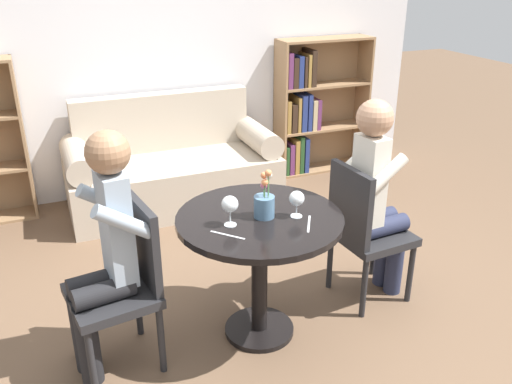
{
  "coord_description": "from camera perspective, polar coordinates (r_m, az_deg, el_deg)",
  "views": [
    {
      "loc": [
        -1.0,
        -2.37,
        2.01
      ],
      "look_at": [
        0.0,
        0.05,
        0.87
      ],
      "focal_mm": 38.0,
      "sensor_mm": 36.0,
      "label": 1
    }
  ],
  "objects": [
    {
      "name": "wine_glass_right",
      "position": [
        2.83,
        4.31,
        -0.77
      ],
      "size": [
        0.08,
        0.08,
        0.15
      ],
      "color": "white",
      "rests_on": "round_table"
    },
    {
      "name": "chair_right",
      "position": [
        3.36,
        11.27,
        -3.73
      ],
      "size": [
        0.45,
        0.45,
        0.9
      ],
      "rotation": [
        0.0,
        0.0,
        1.65
      ],
      "color": "#232326",
      "rests_on": "ground_plane"
    },
    {
      "name": "fork_left_setting",
      "position": [
        2.8,
        5.59,
        -3.36
      ],
      "size": [
        0.1,
        0.17,
        0.0
      ],
      "color": "silver",
      "rests_on": "round_table"
    },
    {
      "name": "flower_vase",
      "position": [
        2.82,
        0.9,
        -1.12
      ],
      "size": [
        0.11,
        0.11,
        0.27
      ],
      "color": "slate",
      "rests_on": "round_table"
    },
    {
      "name": "round_table",
      "position": [
        2.94,
        0.37,
        -5.35
      ],
      "size": [
        0.89,
        0.89,
        0.75
      ],
      "color": "black",
      "rests_on": "ground_plane"
    },
    {
      "name": "wine_glass_left",
      "position": [
        2.73,
        -2.76,
        -1.38
      ],
      "size": [
        0.09,
        0.09,
        0.16
      ],
      "color": "white",
      "rests_on": "round_table"
    },
    {
      "name": "couch",
      "position": [
        4.75,
        -8.82,
        2.37
      ],
      "size": [
        1.76,
        0.8,
        0.92
      ],
      "color": "#B7A893",
      "rests_on": "ground_plane"
    },
    {
      "name": "bookshelf_right",
      "position": [
        5.39,
        5.66,
        8.75
      ],
      "size": [
        0.93,
        0.28,
        1.31
      ],
      "color": "#93704C",
      "rests_on": "ground_plane"
    },
    {
      "name": "person_right",
      "position": [
        3.32,
        12.66,
        -0.32
      ],
      "size": [
        0.43,
        0.36,
        1.29
      ],
      "rotation": [
        0.0,
        0.0,
        1.65
      ],
      "color": "#282D47",
      "rests_on": "ground_plane"
    },
    {
      "name": "knife_left_setting",
      "position": [
        2.68,
        -3.03,
        -4.55
      ],
      "size": [
        0.14,
        0.15,
        0.0
      ],
      "color": "silver",
      "rests_on": "round_table"
    },
    {
      "name": "back_wall",
      "position": [
        4.9,
        -10.87,
        15.47
      ],
      "size": [
        5.2,
        0.05,
        2.7
      ],
      "color": "silver",
      "rests_on": "ground_plane"
    },
    {
      "name": "person_left",
      "position": [
        2.75,
        -15.7,
        -6.02
      ],
      "size": [
        0.45,
        0.38,
        1.29
      ],
      "rotation": [
        0.0,
        0.0,
        -1.43
      ],
      "color": "black",
      "rests_on": "ground_plane"
    },
    {
      "name": "ground_plane",
      "position": [
        3.26,
        0.35,
        -14.42
      ],
      "size": [
        16.0,
        16.0,
        0.0
      ],
      "primitive_type": "plane",
      "color": "brown"
    },
    {
      "name": "chair_left",
      "position": [
        2.87,
        -13.65,
        -9.01
      ],
      "size": [
        0.48,
        0.48,
        0.9
      ],
      "rotation": [
        0.0,
        0.0,
        -1.43
      ],
      "color": "#232326",
      "rests_on": "ground_plane"
    }
  ]
}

